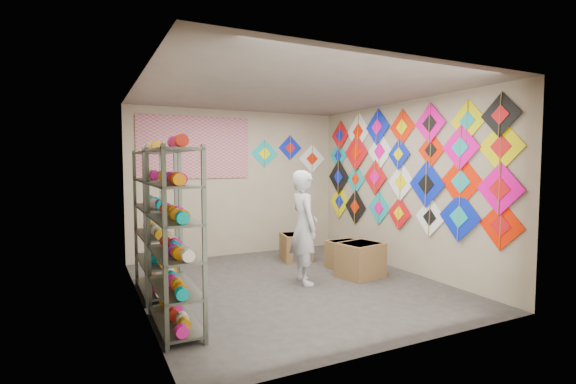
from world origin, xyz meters
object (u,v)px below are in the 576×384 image
shelf_rack_front (174,238)px  carton_c (296,247)px  shopkeeper (304,227)px  carton_a (360,260)px  carton_b (346,255)px  shelf_rack_back (155,222)px

shelf_rack_front → carton_c: (2.54, 2.16, -0.72)m
shopkeeper → carton_a: shopkeeper is taller
shopkeeper → carton_b: shopkeeper is taller
shopkeeper → carton_c: (0.54, 1.30, -0.58)m
shopkeeper → shelf_rack_front: bearing=120.7°
shelf_rack_front → shelf_rack_back: 1.30m
shelf_rack_back → shelf_rack_front: bearing=-90.0°
shopkeeper → carton_a: 1.08m
shelf_rack_front → carton_c: bearing=40.4°
shelf_rack_front → carton_b: (3.02, 1.31, -0.73)m
shelf_rack_front → shopkeeper: 2.17m
carton_a → carton_c: size_ratio=1.16×
shelf_rack_back → carton_c: bearing=18.7°
shelf_rack_front → carton_a: size_ratio=3.06×
carton_a → shelf_rack_front: bearing=-176.9°
shelf_rack_front → carton_c: shelf_rack_front is taller
shopkeeper → carton_c: size_ratio=3.02×
shelf_rack_front → carton_b: bearing=23.4°
shelf_rack_back → carton_a: bearing=-10.4°
shelf_rack_front → shelf_rack_back: same height
carton_b → carton_a: bearing=-103.3°
shopkeeper → carton_a: (0.92, -0.09, -0.55)m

